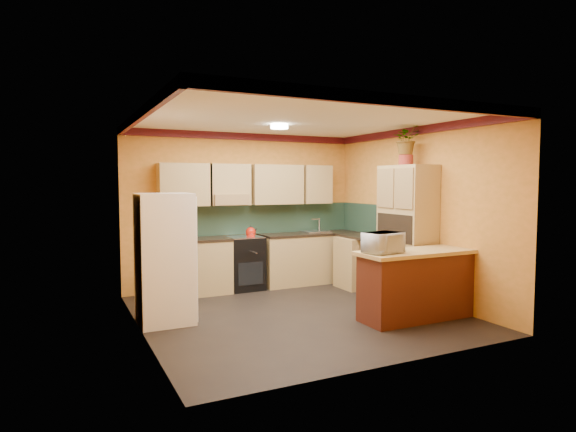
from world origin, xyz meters
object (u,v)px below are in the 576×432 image
object	(u,v)px
fridge	(165,258)
breakfast_bar	(423,286)
stove	(244,263)
microwave	(383,243)
pantry	(407,234)
base_cabinets_back	(277,261)

from	to	relation	value
fridge	breakfast_bar	distance (m)	3.48
stove	breakfast_bar	bearing A→B (deg)	-60.09
microwave	fridge	bearing A→B (deg)	141.76
pantry	fridge	bearing A→B (deg)	172.68
stove	base_cabinets_back	bearing A→B (deg)	0.00
fridge	breakfast_bar	size ratio (longest dim) A/B	0.94
base_cabinets_back	breakfast_bar	bearing A→B (deg)	-70.99
stove	fridge	bearing A→B (deg)	-139.28
base_cabinets_back	pantry	xyz separation A→B (m)	(1.34, -1.87, 0.61)
stove	breakfast_bar	world-z (taller)	stove
breakfast_bar	base_cabinets_back	bearing A→B (deg)	109.01
base_cabinets_back	stove	world-z (taller)	stove
base_cabinets_back	stove	bearing A→B (deg)	-180.00
breakfast_bar	microwave	xyz separation A→B (m)	(-0.68, 0.00, 0.62)
stove	breakfast_bar	distance (m)	3.13
stove	microwave	distance (m)	2.91
fridge	breakfast_bar	bearing A→B (deg)	-22.11
fridge	microwave	size ratio (longest dim) A/B	3.50
pantry	microwave	xyz separation A→B (m)	(-1.08, -0.84, 0.01)
base_cabinets_back	microwave	xyz separation A→B (m)	(0.26, -2.71, 0.62)
base_cabinets_back	fridge	xyz separation A→B (m)	(-2.26, -1.41, 0.41)
stove	microwave	xyz separation A→B (m)	(0.88, -2.71, 0.61)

